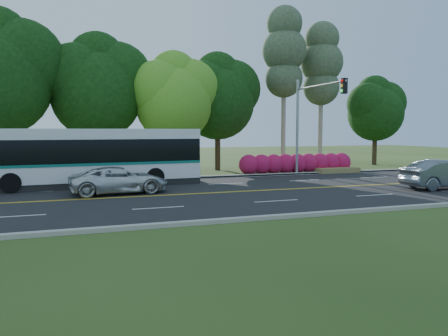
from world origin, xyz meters
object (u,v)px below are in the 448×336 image
object	(u,v)px
transit_bus	(89,158)
sedan	(446,174)
suv	(119,180)
traffic_signal	(311,110)

from	to	relation	value
transit_bus	sedan	xyz separation A→B (m)	(18.77, -7.79, -0.85)
suv	transit_bus	bearing A→B (deg)	16.04
traffic_signal	suv	bearing A→B (deg)	-163.62
sedan	traffic_signal	bearing A→B (deg)	31.11
traffic_signal	suv	size ratio (longest dim) A/B	1.41
suv	sedan	bearing A→B (deg)	-108.62
traffic_signal	sedan	xyz separation A→B (m)	(3.81, -8.25, -3.84)
traffic_signal	suv	xyz separation A→B (m)	(-13.60, -4.00, -3.96)
transit_bus	traffic_signal	bearing A→B (deg)	-2.50
transit_bus	sedan	world-z (taller)	transit_bus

